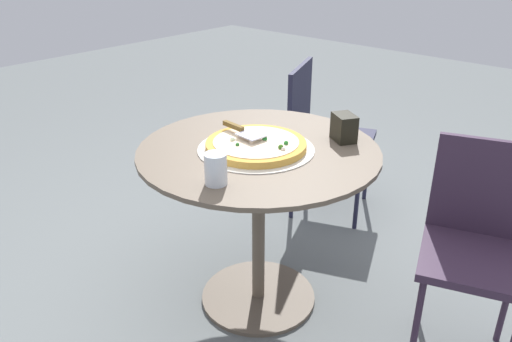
% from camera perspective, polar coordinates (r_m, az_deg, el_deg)
% --- Properties ---
extents(ground_plane, '(10.00, 10.00, 0.00)m').
position_cam_1_polar(ground_plane, '(2.32, 0.26, -13.93)').
color(ground_plane, slate).
extents(patio_table, '(0.93, 0.93, 0.72)m').
position_cam_1_polar(patio_table, '(2.03, 0.29, -2.13)').
color(patio_table, brown).
rests_on(patio_table, ground).
extents(pizza_on_tray, '(0.45, 0.45, 0.05)m').
position_cam_1_polar(pizza_on_tray, '(1.93, 0.01, 2.87)').
color(pizza_on_tray, silver).
rests_on(pizza_on_tray, patio_table).
extents(pizza_server, '(0.09, 0.21, 0.02)m').
position_cam_1_polar(pizza_server, '(1.98, -1.63, 4.59)').
color(pizza_server, silver).
rests_on(pizza_server, pizza_on_tray).
extents(drinking_cup, '(0.08, 0.08, 0.11)m').
position_cam_1_polar(drinking_cup, '(1.66, -4.52, 0.23)').
color(drinking_cup, silver).
rests_on(drinking_cup, patio_table).
extents(napkin_dispenser, '(0.12, 0.13, 0.11)m').
position_cam_1_polar(napkin_dispenser, '(2.03, 9.81, 4.80)').
color(napkin_dispenser, black).
rests_on(napkin_dispenser, patio_table).
extents(patio_chair_near, '(0.55, 0.55, 0.82)m').
position_cam_1_polar(patio_chair_near, '(2.83, 7.19, 4.73)').
color(patio_chair_near, '#1F1F36').
rests_on(patio_chair_near, ground).
extents(patio_chair_far, '(0.46, 0.46, 0.83)m').
position_cam_1_polar(patio_chair_far, '(1.96, 23.55, -6.85)').
color(patio_chair_far, '#322236').
rests_on(patio_chair_far, ground).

